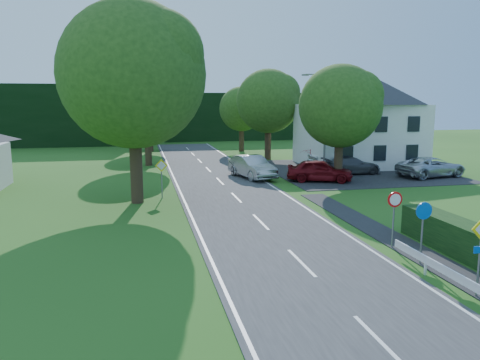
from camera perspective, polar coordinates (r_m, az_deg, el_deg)
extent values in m
cube|color=#333335|center=(25.24, 1.39, -4.03)|extent=(7.00, 80.00, 0.04)
cube|color=black|center=(41.32, 13.46, 1.13)|extent=(14.00, 16.00, 0.04)
cube|color=white|center=(24.70, -5.99, -4.33)|extent=(0.12, 80.00, 0.01)
cube|color=white|center=(26.16, 8.34, -3.58)|extent=(0.12, 80.00, 0.01)
cube|color=black|center=(71.21, -0.99, 7.74)|extent=(30.00, 5.00, 7.00)
cube|color=white|center=(44.57, 14.27, 5.31)|extent=(10.00, 8.00, 5.60)
pyramid|color=#26252A|center=(44.46, 14.51, 10.84)|extent=(10.60, 8.40, 3.00)
cylinder|color=slate|center=(36.64, 10.33, 6.43)|extent=(0.16, 0.16, 8.00)
cylinder|color=slate|center=(36.33, 9.32, 12.59)|extent=(1.70, 0.10, 0.10)
cube|color=slate|center=(36.01, 7.96, 12.57)|extent=(0.50, 0.18, 0.12)
cylinder|color=slate|center=(16.25, 27.15, -8.69)|extent=(0.07, 0.07, 2.40)
cylinder|color=slate|center=(18.57, 21.29, -6.35)|extent=(0.07, 0.07, 2.20)
cylinder|color=blue|center=(18.32, 21.52, -3.51)|extent=(0.64, 0.04, 0.64)
cylinder|color=slate|center=(20.21, 18.18, -4.89)|extent=(0.07, 0.07, 2.20)
cylinder|color=red|center=(19.97, 18.37, -2.27)|extent=(0.64, 0.04, 0.64)
cylinder|color=white|center=(19.95, 18.40, -2.28)|extent=(0.48, 0.04, 0.48)
cylinder|color=slate|center=(29.27, -9.52, -0.08)|extent=(0.07, 0.07, 2.20)
cube|color=yellow|center=(29.10, -9.57, 1.76)|extent=(0.78, 0.04, 0.78)
cube|color=white|center=(29.10, -9.57, 1.76)|extent=(0.57, 0.05, 0.57)
imported|color=#A1A2A6|center=(36.22, 1.48, 1.62)|extent=(3.01, 5.50, 1.72)
imported|color=black|center=(37.91, -0.92, 1.53)|extent=(0.99, 2.22, 1.13)
imported|color=maroon|center=(35.15, 9.69, 1.16)|extent=(5.18, 3.49, 1.64)
imported|color=#B1B2B6|center=(42.04, 11.93, 2.54)|extent=(5.27, 2.07, 1.71)
imported|color=#4C4B51|center=(39.25, 13.45, 1.74)|extent=(4.85, 2.08, 1.39)
imported|color=#BABBC2|center=(39.75, 22.30, 1.50)|extent=(5.97, 3.56, 1.55)
imported|color=red|center=(41.84, 8.60, 2.61)|extent=(2.35, 2.38, 1.71)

